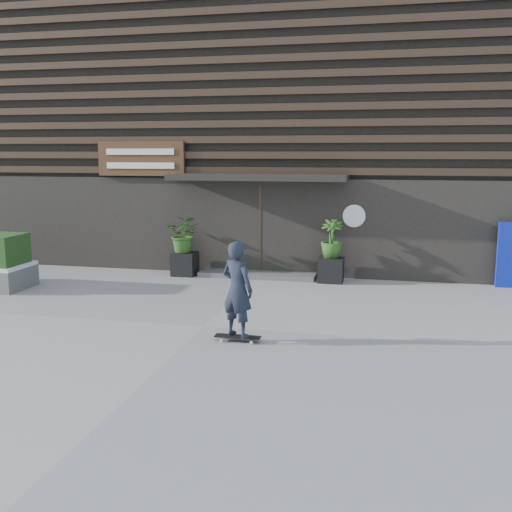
# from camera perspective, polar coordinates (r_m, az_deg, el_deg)

# --- Properties ---
(ground) EXTENTS (80.00, 80.00, 0.00)m
(ground) POSITION_cam_1_polar(r_m,az_deg,el_deg) (11.12, -4.97, -6.70)
(ground) COLOR gray
(ground) RESTS_ON ground
(entrance_step) EXTENTS (3.00, 0.80, 0.12)m
(entrance_step) POSITION_cam_1_polar(r_m,az_deg,el_deg) (15.42, 0.16, -1.77)
(entrance_step) COLOR #4F4F4D
(entrance_step) RESTS_ON ground
(planter_pot_left) EXTENTS (0.60, 0.60, 0.60)m
(planter_pot_left) POSITION_cam_1_polar(r_m,az_deg,el_deg) (15.70, -6.79, -0.74)
(planter_pot_left) COLOR black
(planter_pot_left) RESTS_ON ground
(bamboo_left) EXTENTS (0.86, 0.75, 0.96)m
(bamboo_left) POSITION_cam_1_polar(r_m,az_deg,el_deg) (15.57, -6.85, 2.09)
(bamboo_left) COLOR #2D591E
(bamboo_left) RESTS_ON planter_pot_left
(planter_pot_right) EXTENTS (0.60, 0.60, 0.60)m
(planter_pot_right) POSITION_cam_1_polar(r_m,az_deg,el_deg) (14.89, 7.15, -1.32)
(planter_pot_right) COLOR black
(planter_pot_right) RESTS_ON ground
(bamboo_right) EXTENTS (0.54, 0.54, 0.96)m
(bamboo_right) POSITION_cam_1_polar(r_m,az_deg,el_deg) (14.76, 7.22, 1.66)
(bamboo_right) COLOR #2D591E
(bamboo_right) RESTS_ON planter_pot_right
(building) EXTENTS (18.00, 11.00, 8.00)m
(building) POSITION_cam_1_polar(r_m,az_deg,el_deg) (20.39, 3.47, 12.13)
(building) COLOR black
(building) RESTS_ON ground
(skateboarder) EXTENTS (0.78, 0.60, 1.72)m
(skateboarder) POSITION_cam_1_polar(r_m,az_deg,el_deg) (10.00, -1.79, -3.21)
(skateboarder) COLOR black
(skateboarder) RESTS_ON ground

